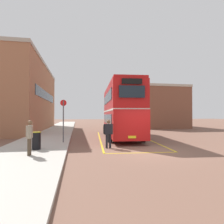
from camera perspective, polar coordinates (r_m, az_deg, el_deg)
The scene contains 11 objects.
ground_plane at distance 25.13m, azimuth -1.24°, elevation -5.60°, with size 135.60×135.60×0.00m, color brown.
sidewalk_left at distance 27.32m, azimuth -15.70°, elevation -5.04°, with size 4.00×57.60×0.14m, color #B2ADA3.
brick_building_left at distance 28.46m, azimuth -25.48°, elevation 3.95°, with size 6.69×19.14×8.84m.
depot_building_right at distance 35.94m, azimuth 11.24°, elevation 1.14°, with size 7.64×14.80×6.64m.
double_decker_bus at distance 17.84m, azimuth 2.54°, elevation 0.55°, with size 3.44×10.80×4.75m.
single_deck_bus at distance 34.48m, azimuth 0.93°, elevation -1.59°, with size 3.54×8.48×3.02m.
pedestrian_boarding at distance 12.04m, azimuth -1.08°, elevation -5.83°, with size 0.58×0.30×1.77m.
pedestrian_waiting_near at distance 10.06m, azimuth -23.30°, elevation -6.31°, with size 0.24×0.57×1.68m.
litter_bin at distance 11.66m, azimuth -21.51°, elevation -7.89°, with size 0.50×0.50×0.99m.
bus_stop_sign at distance 13.98m, azimuth -14.24°, elevation -1.44°, with size 0.44×0.11×3.00m.
bay_marking_yellow at distance 16.05m, azimuth 3.86°, elevation -8.27°, with size 5.22×12.96×0.01m.
Camera 1 is at (-3.97, -10.33, 2.07)m, focal length 30.81 mm.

